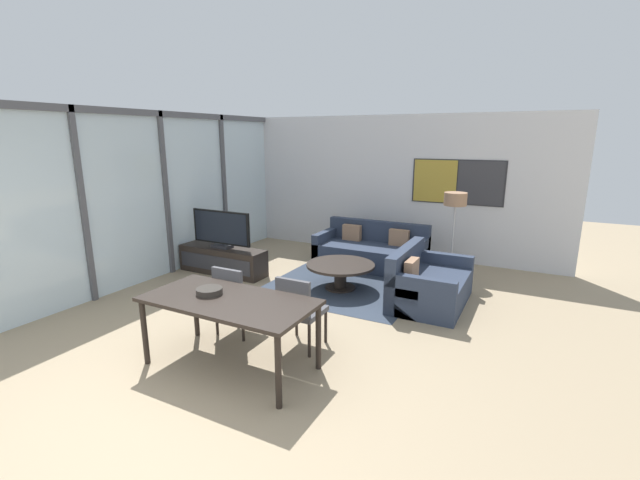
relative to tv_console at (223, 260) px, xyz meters
The scene contains 14 objects.
ground_plane 4.03m from the tv_console, 58.62° to the right, with size 24.00×24.00×0.00m, color #9E896B.
wall_back 3.62m from the tv_console, 51.19° to the left, with size 6.96×0.09×2.80m.
window_wall_left 1.61m from the tv_console, 156.61° to the right, with size 0.07×6.11×2.80m.
area_rug 2.22m from the tv_console, ahead, with size 2.35×1.90×0.01m.
tv_console is the anchor object (origin of this frame).
television 0.57m from the tv_console, 90.00° to the left, with size 1.21×0.20×0.66m.
sofa_main 2.75m from the tv_console, 36.92° to the left, with size 2.00×0.95×0.81m.
sofa_side 3.56m from the tv_console, ahead, with size 0.95×1.47×0.81m.
coffee_table 2.21m from the tv_console, ahead, with size 1.09×1.09×0.41m.
dining_table 3.32m from the tv_console, 48.46° to the right, with size 1.80×0.88×0.76m.
dining_chair_left 2.53m from the tv_console, 46.32° to the right, with size 0.46×0.46×0.87m.
dining_chair_centre 3.18m from the tv_console, 34.34° to the right, with size 0.46×0.46×0.87m.
fruit_bowl 3.16m from the tv_console, 51.97° to the right, with size 0.28×0.28×0.07m.
floor_lamp 4.15m from the tv_console, 25.71° to the left, with size 0.38×0.38×1.46m.
Camera 1 is at (2.82, -2.24, 2.38)m, focal length 24.00 mm.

